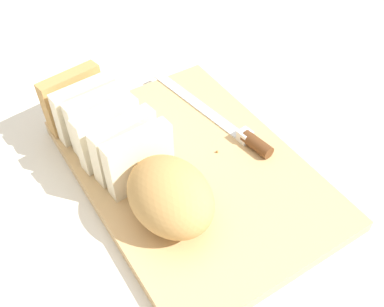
% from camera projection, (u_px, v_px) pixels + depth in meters
% --- Properties ---
extents(ground_plane, '(3.00, 3.00, 0.00)m').
position_uv_depth(ground_plane, '(192.00, 176.00, 0.70)').
color(ground_plane, silver).
extents(cutting_board, '(0.46, 0.33, 0.02)m').
position_uv_depth(cutting_board, '(192.00, 172.00, 0.69)').
color(cutting_board, tan).
rests_on(cutting_board, ground_plane).
extents(bread_loaf, '(0.36, 0.16, 0.10)m').
position_uv_depth(bread_loaf, '(133.00, 157.00, 0.63)').
color(bread_loaf, tan).
rests_on(bread_loaf, cutting_board).
extents(bread_knife, '(0.29, 0.07, 0.02)m').
position_uv_depth(bread_knife, '(236.00, 131.00, 0.73)').
color(bread_knife, silver).
rests_on(bread_knife, cutting_board).
extents(crumb_near_knife, '(0.00, 0.00, 0.00)m').
position_uv_depth(crumb_near_knife, '(217.00, 152.00, 0.70)').
color(crumb_near_knife, '#996633').
rests_on(crumb_near_knife, cutting_board).
extents(crumb_near_loaf, '(0.00, 0.00, 0.00)m').
position_uv_depth(crumb_near_loaf, '(165.00, 139.00, 0.72)').
color(crumb_near_loaf, '#996633').
rests_on(crumb_near_loaf, cutting_board).
extents(crumb_stray_left, '(0.01, 0.01, 0.01)m').
position_uv_depth(crumb_stray_left, '(203.00, 177.00, 0.67)').
color(crumb_stray_left, '#996633').
rests_on(crumb_stray_left, cutting_board).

